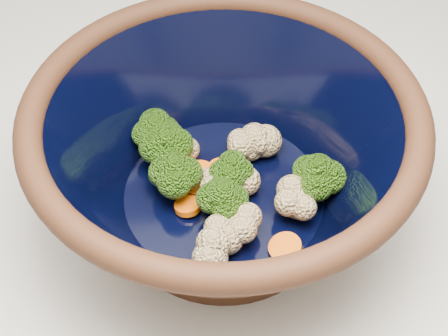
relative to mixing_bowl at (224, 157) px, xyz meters
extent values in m
cylinder|color=black|center=(0.00, 0.00, -0.08)|extent=(0.20, 0.20, 0.01)
torus|color=black|center=(0.00, 0.00, 0.06)|extent=(0.34, 0.34, 0.02)
cylinder|color=black|center=(0.00, 0.00, -0.05)|extent=(0.19, 0.19, 0.00)
cylinder|color=#608442|center=(-0.05, 0.04, -0.04)|extent=(0.01, 0.01, 0.02)
ellipsoid|color=#3F7416|center=(-0.05, 0.04, -0.01)|extent=(0.04, 0.04, 0.04)
cylinder|color=#608442|center=(-0.06, 0.06, -0.04)|extent=(0.01, 0.01, 0.02)
ellipsoid|color=#3F7416|center=(-0.06, 0.06, -0.02)|extent=(0.04, 0.04, 0.04)
cylinder|color=#608442|center=(-0.04, 0.00, -0.04)|extent=(0.01, 0.01, 0.02)
ellipsoid|color=#3F7416|center=(-0.04, 0.00, -0.01)|extent=(0.04, 0.04, 0.04)
cylinder|color=#608442|center=(0.00, -0.03, -0.04)|extent=(0.01, 0.01, 0.02)
ellipsoid|color=#3F7416|center=(0.00, -0.03, -0.02)|extent=(0.04, 0.04, 0.04)
cylinder|color=#608442|center=(0.08, -0.01, -0.04)|extent=(0.01, 0.01, 0.02)
ellipsoid|color=#3F7416|center=(0.08, -0.01, -0.01)|extent=(0.05, 0.05, 0.04)
cylinder|color=#608442|center=(-0.05, 0.01, -0.04)|extent=(0.01, 0.01, 0.02)
ellipsoid|color=#3F7416|center=(-0.05, 0.01, -0.02)|extent=(0.04, 0.04, 0.03)
cylinder|color=#608442|center=(0.01, 0.01, -0.04)|extent=(0.01, 0.01, 0.02)
ellipsoid|color=#3F7416|center=(0.01, 0.01, -0.02)|extent=(0.04, 0.04, 0.03)
sphere|color=beige|center=(0.00, -0.06, -0.04)|extent=(0.03, 0.03, 0.03)
sphere|color=beige|center=(-0.04, 0.05, -0.04)|extent=(0.03, 0.03, 0.03)
sphere|color=beige|center=(0.01, -0.01, -0.04)|extent=(0.03, 0.03, 0.03)
sphere|color=beige|center=(-0.01, 0.00, -0.04)|extent=(0.03, 0.03, 0.03)
sphere|color=beige|center=(0.02, 0.00, -0.04)|extent=(0.03, 0.03, 0.03)
sphere|color=beige|center=(0.01, -0.05, -0.03)|extent=(0.03, 0.03, 0.03)
sphere|color=beige|center=(-0.02, -0.08, -0.03)|extent=(0.03, 0.03, 0.03)
sphere|color=beige|center=(0.07, -0.03, -0.03)|extent=(0.03, 0.03, 0.03)
sphere|color=beige|center=(0.03, 0.04, -0.04)|extent=(0.03, 0.03, 0.03)
sphere|color=beige|center=(0.05, 0.05, -0.03)|extent=(0.03, 0.03, 0.03)
cylinder|color=orange|center=(0.00, -0.02, -0.04)|extent=(0.02, 0.02, 0.01)
cylinder|color=orange|center=(0.05, -0.07, -0.04)|extent=(0.03, 0.03, 0.01)
cylinder|color=orange|center=(-0.04, -0.02, -0.04)|extent=(0.02, 0.02, 0.01)
cylinder|color=orange|center=(-0.05, 0.04, -0.04)|extent=(0.03, 0.03, 0.01)
cylinder|color=orange|center=(0.00, 0.03, -0.04)|extent=(0.03, 0.03, 0.01)
cylinder|color=orange|center=(-0.03, 0.01, -0.04)|extent=(0.02, 0.02, 0.01)
cylinder|color=orange|center=(-0.02, 0.02, -0.04)|extent=(0.03, 0.03, 0.01)
cylinder|color=orange|center=(-0.03, 0.02, -0.04)|extent=(0.03, 0.03, 0.01)
camera|label=1|loc=(-0.03, -0.37, 0.41)|focal=50.00mm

